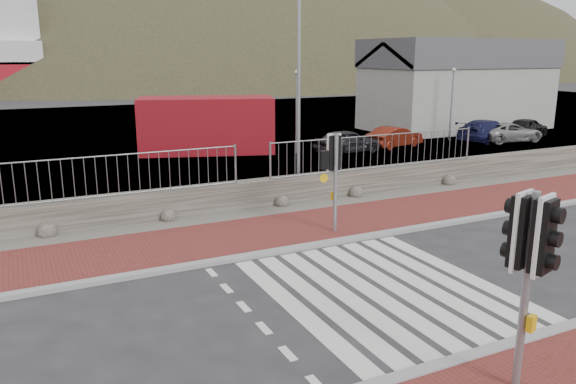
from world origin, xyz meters
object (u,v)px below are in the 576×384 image
car_d (509,132)px  car_c (487,130)px  shipping_container (207,125)px  traffic_signal_near (530,251)px  car_b (395,137)px  car_e (527,127)px  car_a (347,141)px  traffic_signal_far (335,162)px  streetlight (302,82)px

car_d → car_c: bearing=61.7°
shipping_container → car_c: size_ratio=1.54×
traffic_signal_near → car_b: 22.65m
car_d → car_b: bearing=85.4°
car_d → car_e: (2.37, 0.87, 0.05)m
car_a → shipping_container: bearing=58.7°
traffic_signal_far → car_e: bearing=-146.4°
traffic_signal_far → shipping_container: 14.50m
streetlight → shipping_container: (-0.17, 10.11, -2.58)m
car_b → car_c: (5.98, -0.63, 0.07)m
traffic_signal_near → car_a: size_ratio=0.88×
car_a → car_b: bearing=-85.7°
car_a → car_b: size_ratio=1.03×
traffic_signal_near → car_a: traffic_signal_near is taller
traffic_signal_far → streetlight: streetlight is taller
traffic_signal_far → shipping_container: (1.06, 14.45, -0.66)m
car_a → car_d: size_ratio=0.90×
streetlight → car_e: size_ratio=2.02×
shipping_container → car_b: bearing=0.4°
traffic_signal_near → streetlight: 12.47m
car_b → car_e: size_ratio=0.98×
streetlight → car_d: size_ratio=1.81×
streetlight → car_b: bearing=34.6°
shipping_container → car_e: bearing=7.5°
streetlight → shipping_container: streetlight is taller
car_d → traffic_signal_near: bearing=139.3°
car_c → car_e: bearing=-102.0°
car_b → car_d: (7.00, -1.32, -0.02)m
traffic_signal_far → streetlight: bearing=-101.1°
streetlight → car_a: size_ratio=2.01×
shipping_container → car_b: shipping_container is taller
streetlight → car_c: bearing=20.3°
shipping_container → traffic_signal_far: bearing=-76.3°
shipping_container → car_d: bearing=3.2°
car_d → car_e: size_ratio=1.12×
traffic_signal_far → car_d: (17.57, 10.11, -1.50)m
car_a → traffic_signal_near: bearing=152.3°
car_c → traffic_signal_near: bearing=120.9°
car_b → traffic_signal_near: bearing=134.4°
shipping_container → car_e: 19.21m
traffic_signal_far → car_e: 22.81m
car_a → car_c: 9.23m
traffic_signal_near → car_e: 28.43m
car_a → car_b: car_a is taller
car_c → car_e: size_ratio=1.24×
car_a → car_b: 3.27m
traffic_signal_far → car_a: 13.32m
traffic_signal_near → car_b: size_ratio=0.91×
traffic_signal_near → traffic_signal_far: (1.41, 7.72, -0.17)m
traffic_signal_near → car_b: bearing=41.2°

